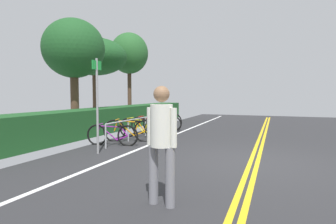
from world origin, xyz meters
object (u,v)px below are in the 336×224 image
at_px(bicycle_1, 130,131).
at_px(bicycle_2, 141,128).
at_px(bicycle_4, 162,124).
at_px(tree_extra, 129,54).
at_px(tree_far_right, 94,57).
at_px(bicycle_5, 166,121).
at_px(pedestrian, 162,137).
at_px(bicycle_0, 112,135).
at_px(sign_post_near, 97,97).
at_px(bike_rack, 146,122).
at_px(bicycle_3, 150,126).
at_px(tree_mid, 74,49).

bearing_deg(bicycle_1, bicycle_2, 2.92).
relative_size(bicycle_4, tree_extra, 0.29).
bearing_deg(bicycle_2, tree_far_right, 52.13).
xyz_separation_m(bicycle_4, bicycle_5, (0.89, 0.19, 0.04)).
bearing_deg(pedestrian, bicycle_2, 29.26).
bearing_deg(bicycle_1, bicycle_5, 1.69).
xyz_separation_m(bicycle_1, bicycle_2, (0.91, 0.05, -0.02)).
distance_m(bicycle_0, bicycle_2, 1.74).
bearing_deg(bicycle_2, bicycle_0, 176.21).
bearing_deg(tree_extra, tree_far_right, 171.14).
bearing_deg(bicycle_4, pedestrian, -157.96).
relative_size(tree_far_right, tree_extra, 0.85).
xyz_separation_m(bicycle_5, sign_post_near, (-5.64, -0.25, 1.14)).
xyz_separation_m(bicycle_1, bicycle_4, (2.74, -0.08, -0.04)).
relative_size(bike_rack, bicycle_0, 3.27).
relative_size(bicycle_1, bicycle_5, 1.01).
bearing_deg(sign_post_near, bike_rack, 3.27).
bearing_deg(bicycle_1, tree_extra, 28.70).
height_order(bicycle_4, tree_far_right, tree_far_right).
distance_m(bicycle_4, bicycle_5, 0.91).
distance_m(bicycle_2, pedestrian, 6.43).
xyz_separation_m(bike_rack, bicycle_0, (-2.18, 0.11, -0.23)).
bearing_deg(pedestrian, bicycle_5, 21.02).
bearing_deg(tree_extra, bike_rack, -146.47).
xyz_separation_m(bicycle_2, sign_post_near, (-2.93, -0.18, 1.16)).
relative_size(bicycle_0, sign_post_near, 0.66).
bearing_deg(bicycle_0, pedestrian, -139.87).
bearing_deg(bike_rack, tree_far_right, 55.87).
height_order(bicycle_3, pedestrian, pedestrian).
distance_m(bicycle_3, tree_extra, 7.73).
bearing_deg(bicycle_4, bicycle_0, 176.09).
relative_size(bicycle_4, bicycle_5, 0.91).
xyz_separation_m(bike_rack, pedestrian, (-6.03, -3.13, 0.44)).
distance_m(bicycle_1, bicycle_3, 1.82).
bearing_deg(bicycle_0, sign_post_near, -165.91).
bearing_deg(bicycle_1, tree_far_right, 45.79).
xyz_separation_m(bicycle_2, tree_mid, (0.25, 3.15, 3.08)).
relative_size(bicycle_1, tree_extra, 0.32).
xyz_separation_m(bicycle_1, pedestrian, (-4.67, -3.08, 0.62)).
xyz_separation_m(bicycle_3, sign_post_near, (-3.84, -0.23, 1.17)).
bearing_deg(bicycle_0, bicycle_5, -0.70).
bearing_deg(pedestrian, sign_post_near, 47.98).
bearing_deg(bicycle_1, bicycle_4, -1.72).
height_order(bicycle_0, sign_post_near, sign_post_near).
bearing_deg(bicycle_0, tree_mid, 56.85).
distance_m(bicycle_3, bicycle_4, 0.93).
distance_m(bike_rack, bicycle_1, 1.37).
bearing_deg(bicycle_3, sign_post_near, -176.64).
distance_m(bicycle_3, sign_post_near, 4.02).
bearing_deg(pedestrian, bicycle_0, 40.13).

